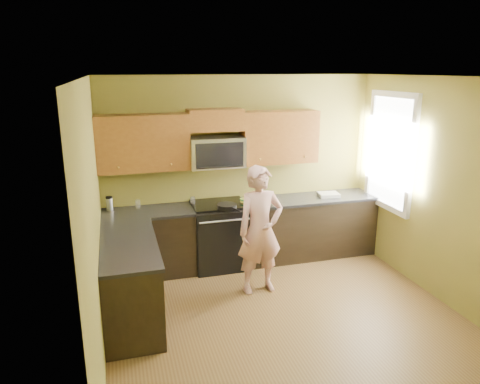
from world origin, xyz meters
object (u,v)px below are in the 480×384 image
object	(u,v)px
butter_tub	(245,204)
woman	(260,230)
stove	(219,235)
travel_mug	(110,210)
frying_pan	(227,208)
microwave	(216,167)

from	to	relation	value
butter_tub	woman	bearing A→B (deg)	-93.12
stove	woman	size ratio (longest dim) A/B	0.58
butter_tub	travel_mug	xyz separation A→B (m)	(-1.85, 0.21, 0.00)
woman	frying_pan	size ratio (longest dim) A/B	3.51
stove	frying_pan	bearing A→B (deg)	-78.39
frying_pan	butter_tub	world-z (taller)	frying_pan
frying_pan	travel_mug	xyz separation A→B (m)	(-1.53, 0.44, -0.03)
stove	microwave	distance (m)	0.98
microwave	butter_tub	bearing A→B (deg)	-22.52
microwave	butter_tub	size ratio (longest dim) A/B	5.52
butter_tub	microwave	bearing A→B (deg)	157.48
frying_pan	travel_mug	distance (m)	1.59
woman	butter_tub	distance (m)	0.84
frying_pan	microwave	bearing A→B (deg)	79.09
microwave	butter_tub	xyz separation A→B (m)	(0.37, -0.15, -0.53)
stove	microwave	size ratio (longest dim) A/B	1.25
microwave	frying_pan	bearing A→B (deg)	-82.17
microwave	woman	distance (m)	1.22
stove	travel_mug	distance (m)	1.56
microwave	frying_pan	world-z (taller)	microwave
frying_pan	travel_mug	world-z (taller)	travel_mug
stove	frying_pan	size ratio (longest dim) A/B	2.03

